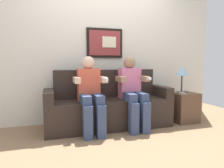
# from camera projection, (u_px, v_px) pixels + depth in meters

# --- Properties ---
(ground_plane) EXTENTS (5.65, 5.65, 0.00)m
(ground_plane) POSITION_uv_depth(u_px,v_px,m) (115.00, 133.00, 2.94)
(ground_plane) COLOR #8C6B4C
(back_wall_assembly) EXTENTS (4.35, 0.10, 2.60)m
(back_wall_assembly) POSITION_uv_depth(u_px,v_px,m) (102.00, 46.00, 3.53)
(back_wall_assembly) COLOR silver
(back_wall_assembly) RESTS_ON ground_plane
(couch) EXTENTS (1.95, 0.58, 0.90)m
(couch) POSITION_uv_depth(u_px,v_px,m) (109.00, 107.00, 3.21)
(couch) COLOR #2D231E
(couch) RESTS_ON ground_plane
(person_on_left) EXTENTS (0.46, 0.56, 1.11)m
(person_on_left) POSITION_uv_depth(u_px,v_px,m) (90.00, 91.00, 2.93)
(person_on_left) COLOR #D8593F
(person_on_left) RESTS_ON ground_plane
(person_on_right) EXTENTS (0.46, 0.56, 1.11)m
(person_on_right) POSITION_uv_depth(u_px,v_px,m) (132.00, 89.00, 3.12)
(person_on_right) COLOR pink
(person_on_right) RESTS_ON ground_plane
(side_table_right) EXTENTS (0.40, 0.40, 0.50)m
(side_table_right) POSITION_uv_depth(u_px,v_px,m) (184.00, 107.00, 3.51)
(side_table_right) COLOR brown
(side_table_right) RESTS_ON ground_plane
(table_lamp) EXTENTS (0.22, 0.22, 0.46)m
(table_lamp) POSITION_uv_depth(u_px,v_px,m) (182.00, 72.00, 3.47)
(table_lamp) COLOR #333338
(table_lamp) RESTS_ON side_table_right
(spare_remote_on_table) EXTENTS (0.04, 0.13, 0.02)m
(spare_remote_on_table) POSITION_uv_depth(u_px,v_px,m) (182.00, 93.00, 3.40)
(spare_remote_on_table) COLOR white
(spare_remote_on_table) RESTS_ON side_table_right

